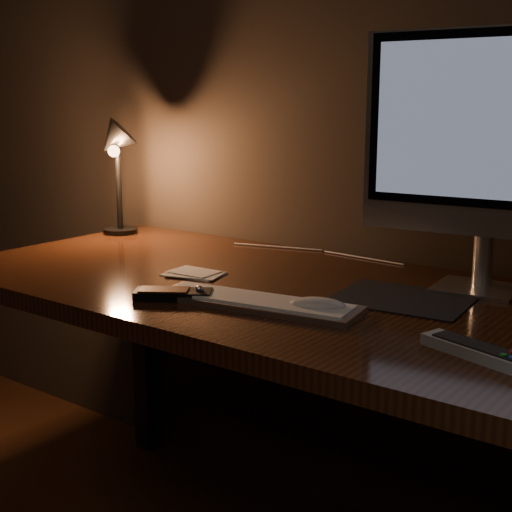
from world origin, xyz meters
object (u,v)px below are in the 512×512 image
Objects in this scene: monitor at (486,139)px; keyboard at (256,302)px; mouse at (318,307)px; tv_remote at (476,351)px; desk_lamp at (115,157)px; media_remote at (173,294)px; desk at (292,332)px.

monitor is 0.58m from keyboard.
mouse is (-0.18, -0.34, -0.31)m from monitor.
tv_remote is (0.33, -0.06, 0.00)m from mouse.
desk_lamp is (-1.09, -0.02, -0.09)m from monitor.
monitor is 3.32× the size of media_remote.
keyboard is at bearing 174.19° from mouse.
desk_lamp is at bearing 179.99° from tv_remote.
mouse is 0.56× the size of tv_remote.
desk is 0.27m from keyboard.
monitor is at bearing 41.92° from mouse.
keyboard is at bearing -166.22° from tv_remote.
desk is 0.81m from desk_lamp.
desk_lamp is (-0.72, 0.13, 0.37)m from desk.
mouse is at bearing 4.92° from keyboard.
tv_remote is (0.15, -0.40, -0.31)m from monitor.
desk_lamp is (-0.62, 0.42, 0.23)m from media_remote.
monitor is at bearing 21.54° from desk.
tv_remote is at bearing -29.39° from media_remote.
media_remote is 0.84× the size of tv_remote.
keyboard is at bearing -6.90° from desk_lamp.
monitor is 2.79× the size of tv_remote.
media_remote is at bearing -159.40° from tv_remote.
desk is 2.95× the size of monitor.
keyboard is 2.58× the size of media_remote.
media_remote reaches higher than desk.
monitor reaches higher than tv_remote.
media_remote reaches higher than tv_remote.
tv_remote is 0.56× the size of desk_lamp.
monitor reaches higher than mouse.
desk_lamp is at bearing 140.73° from mouse.
keyboard reaches higher than desk.
desk is 0.59m from tv_remote.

